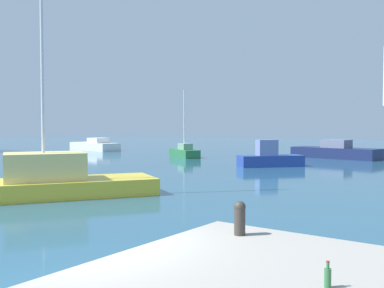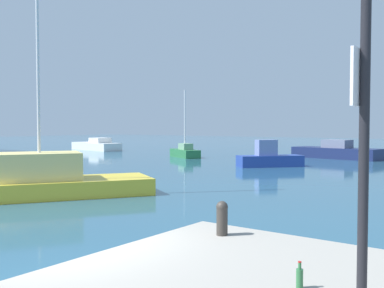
{
  "view_description": "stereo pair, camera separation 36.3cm",
  "coord_description": "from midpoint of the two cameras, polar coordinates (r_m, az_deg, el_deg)",
  "views": [
    {
      "loc": [
        -4.48,
        -5.44,
        2.83
      ],
      "look_at": [
        24.29,
        15.55,
        1.35
      ],
      "focal_mm": 42.09,
      "sensor_mm": 36.0,
      "label": 1
    },
    {
      "loc": [
        -4.26,
        -5.73,
        2.83
      ],
      "look_at": [
        24.29,
        15.55,
        1.35
      ],
      "focal_mm": 42.09,
      "sensor_mm": 36.0,
      "label": 2
    }
  ],
  "objects": [
    {
      "name": "sailboat_green_near_pier",
      "position": [
        39.79,
        -1.23,
        -0.99
      ],
      "size": [
        3.24,
        4.16,
        5.94
      ],
      "color": "#28703D",
      "rests_on": "water"
    },
    {
      "name": "bottle",
      "position": [
        5.32,
        14.88,
        -16.0
      ],
      "size": [
        0.08,
        0.08,
        0.3
      ],
      "color": "#2D6B3D",
      "rests_on": "pier_quay"
    },
    {
      "name": "motorboat_white_outer_mooring",
      "position": [
        52.64,
        -12.4,
        -0.19
      ],
      "size": [
        3.72,
        7.68,
        1.42
      ],
      "color": "white",
      "rests_on": "water"
    },
    {
      "name": "motorboat_navy_center_channel",
      "position": [
        40.47,
        17.46,
        -0.94
      ],
      "size": [
        3.48,
        7.73,
        1.6
      ],
      "color": "#19234C",
      "rests_on": "water"
    },
    {
      "name": "sailboat_yellow_distant_north",
      "position": [
        18.68,
        -18.76,
        -4.49
      ],
      "size": [
        8.8,
        6.86,
        11.29
      ],
      "color": "gold",
      "rests_on": "water"
    },
    {
      "name": "mooring_bollard",
      "position": [
        7.44,
        4.66,
        -9.15
      ],
      "size": [
        0.19,
        0.19,
        0.56
      ],
      "color": "#38332D",
      "rests_on": "pier_quay"
    },
    {
      "name": "motorboat_blue_mid_harbor",
      "position": [
        31.25,
        9.5,
        -1.79
      ],
      "size": [
        4.31,
        3.97,
        1.85
      ],
      "color": "#233D93",
      "rests_on": "water"
    },
    {
      "name": "water",
      "position": [
        32.22,
        -16.71,
        -2.76
      ],
      "size": [
        160.0,
        160.0,
        0.0
      ],
      "primitive_type": "plane",
      "color": "#285670",
      "rests_on": "ground"
    }
  ]
}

